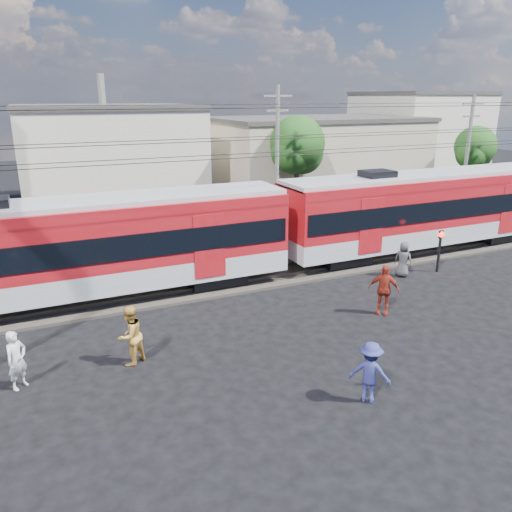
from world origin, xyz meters
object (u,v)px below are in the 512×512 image
object	(u,v)px
pedestrian_a	(17,360)
pedestrian_c	(370,372)
car_silver	(491,202)
commuter_train	(93,244)
crossing_signal	(440,243)

from	to	relation	value
pedestrian_a	pedestrian_c	bearing A→B (deg)	-69.75
pedestrian_a	car_silver	bearing A→B (deg)	-21.87
commuter_train	car_silver	size ratio (longest dim) A/B	12.33
commuter_train	pedestrian_a	bearing A→B (deg)	-117.39
crossing_signal	commuter_train	bearing A→B (deg)	169.19
commuter_train	pedestrian_c	distance (m)	11.73
commuter_train	pedestrian_a	distance (m)	6.40
pedestrian_a	crossing_signal	world-z (taller)	crossing_signal
pedestrian_c	car_silver	distance (m)	27.05
car_silver	pedestrian_a	bearing A→B (deg)	112.41
pedestrian_a	car_silver	distance (m)	32.60
pedestrian_c	crossing_signal	size ratio (longest dim) A/B	0.87
car_silver	crossing_signal	bearing A→B (deg)	125.79
commuter_train	pedestrian_c	world-z (taller)	commuter_train
crossing_signal	pedestrian_c	bearing A→B (deg)	-142.01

